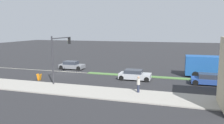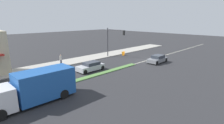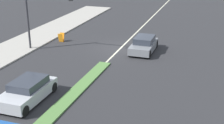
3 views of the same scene
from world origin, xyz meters
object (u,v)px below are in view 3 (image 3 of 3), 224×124
traffic_signal_main (41,7)px  warning_aframe_sign (61,37)px  sedan_silver (28,91)px  suv_grey (144,45)px

traffic_signal_main → warning_aframe_sign: 4.60m
sedan_silver → suv_grey: (-4.40, -11.23, -0.00)m
warning_aframe_sign → sedan_silver: sedan_silver is taller
traffic_signal_main → warning_aframe_sign: (-0.10, -3.01, -3.47)m
warning_aframe_sign → sedan_silver: bearing=108.2°
warning_aframe_sign → sedan_silver: 12.25m
traffic_signal_main → sedan_silver: traffic_signal_main is taller
suv_grey → warning_aframe_sign: bearing=-2.8°
warning_aframe_sign → suv_grey: bearing=177.2°
warning_aframe_sign → sedan_silver: (-3.83, 11.64, 0.21)m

